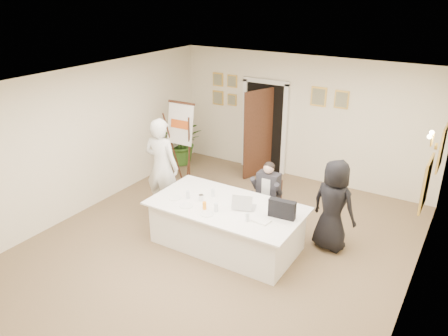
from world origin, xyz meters
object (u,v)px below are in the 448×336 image
standing_man (162,167)px  oj_glass (204,206)px  laptop_bag (282,209)px  standing_woman (333,206)px  paper_stack (261,221)px  flip_chart (184,146)px  laptop (246,200)px  potted_palm (182,142)px  seated_man (267,195)px  conference_table (226,225)px  steel_jug (201,198)px

standing_man → oj_glass: (1.45, -0.71, -0.12)m
standing_man → laptop_bag: bearing=167.9°
standing_woman → paper_stack: 1.32m
flip_chart → laptop: flip_chart is taller
potted_palm → oj_glass: bearing=-48.0°
flip_chart → potted_palm: flip_chart is taller
flip_chart → paper_stack: bearing=-34.1°
seated_man → oj_glass: seated_man is taller
laptop_bag → paper_stack: 0.38m
conference_table → oj_glass: size_ratio=19.71×
laptop_bag → seated_man: bearing=122.8°
conference_table → standing_woman: (1.54, 0.88, 0.40)m
paper_stack → laptop_bag: bearing=52.1°
laptop → oj_glass: bearing=-161.2°
standing_woman → laptop: (-1.23, -0.78, 0.12)m
conference_table → laptop_bag: bearing=5.9°
conference_table → standing_woman: standing_woman is taller
standing_man → laptop_bag: (2.64, -0.30, -0.03)m
potted_palm → steel_jug: potted_palm is taller
seated_man → standing_man: 2.07m
paper_stack → oj_glass: bearing=-172.5°
oj_glass → conference_table: bearing=53.0°
seated_man → steel_jug: (-0.74, -1.03, 0.19)m
laptop → seated_man: bearing=73.7°
seated_man → paper_stack: size_ratio=4.73×
steel_jug → laptop: bearing=13.4°
laptop → paper_stack: size_ratio=1.31×
potted_palm → laptop: (3.20, -2.55, 0.34)m
potted_palm → laptop_bag: bearing=-33.5°
laptop → steel_jug: laptop is taller
oj_glass → steel_jug: oj_glass is taller
standing_man → steel_jug: standing_man is taller
seated_man → laptop_bag: (0.67, -0.85, 0.28)m
potted_palm → oj_glass: 3.98m
standing_man → laptop: size_ratio=5.37×
flip_chart → oj_glass: bearing=-46.9°
standing_man → paper_stack: standing_man is taller
laptop_bag → conference_table: bearing=-179.6°
flip_chart → standing_woman: 3.89m
standing_man → paper_stack: size_ratio=7.05×
oj_glass → standing_man: bearing=154.1°
flip_chart → standing_man: bearing=-69.2°
standing_man → flip_chart: bearing=-74.9°
flip_chart → standing_woman: flip_chart is taller
steel_jug → laptop_bag: bearing=7.6°
seated_man → paper_stack: bearing=-62.5°
standing_man → oj_glass: size_ratio=14.74×
flip_chart → standing_man: (0.54, -1.43, 0.12)m
potted_palm → oj_glass: (2.66, -2.95, 0.27)m
conference_table → oj_glass: oj_glass is taller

